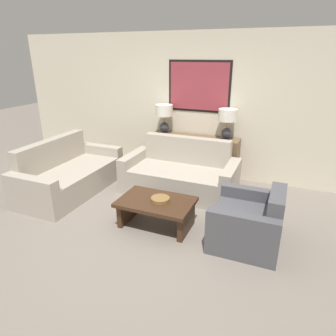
# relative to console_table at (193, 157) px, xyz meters

# --- Properties ---
(ground_plane) EXTENTS (20.00, 20.00, 0.00)m
(ground_plane) POSITION_rel_console_table_xyz_m (0.00, -2.12, -0.41)
(ground_plane) COLOR slate
(back_wall) EXTENTS (7.92, 0.12, 2.65)m
(back_wall) POSITION_rel_console_table_xyz_m (0.00, 0.26, 0.92)
(back_wall) COLOR beige
(back_wall) RESTS_ON ground_plane
(console_table) EXTENTS (1.70, 0.37, 0.81)m
(console_table) POSITION_rel_console_table_xyz_m (0.00, 0.00, 0.00)
(console_table) COLOR brown
(console_table) RESTS_ON ground_plane
(table_lamp_left) EXTENTS (0.33, 0.33, 0.55)m
(table_lamp_left) POSITION_rel_console_table_xyz_m (-0.61, 0.00, 0.77)
(table_lamp_left) COLOR #333338
(table_lamp_left) RESTS_ON console_table
(table_lamp_right) EXTENTS (0.33, 0.33, 0.55)m
(table_lamp_right) POSITION_rel_console_table_xyz_m (0.61, 0.00, 0.77)
(table_lamp_right) COLOR #333338
(table_lamp_right) RESTS_ON console_table
(couch_by_back_wall) EXTENTS (1.92, 0.93, 0.89)m
(couch_by_back_wall) POSITION_rel_console_table_xyz_m (0.00, -0.70, -0.11)
(couch_by_back_wall) COLOR #ADA393
(couch_by_back_wall) RESTS_ON ground_plane
(couch_by_side) EXTENTS (0.93, 1.92, 0.89)m
(couch_by_side) POSITION_rel_console_table_xyz_m (-1.78, -1.45, -0.11)
(couch_by_side) COLOR #ADA393
(couch_by_side) RESTS_ON ground_plane
(coffee_table) EXTENTS (1.01, 0.66, 0.39)m
(coffee_table) POSITION_rel_console_table_xyz_m (0.09, -1.91, -0.12)
(coffee_table) COLOR #3D2616
(coffee_table) RESTS_ON ground_plane
(decorative_bowl) EXTENTS (0.26, 0.26, 0.05)m
(decorative_bowl) POSITION_rel_console_table_xyz_m (0.15, -1.91, 0.01)
(decorative_bowl) COLOR olive
(decorative_bowl) RESTS_ON coffee_table
(armchair_near_back_wall) EXTENTS (0.83, 0.91, 0.75)m
(armchair_near_back_wall) POSITION_rel_console_table_xyz_m (1.33, -1.82, -0.13)
(armchair_near_back_wall) COLOR #4C4C51
(armchair_near_back_wall) RESTS_ON ground_plane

